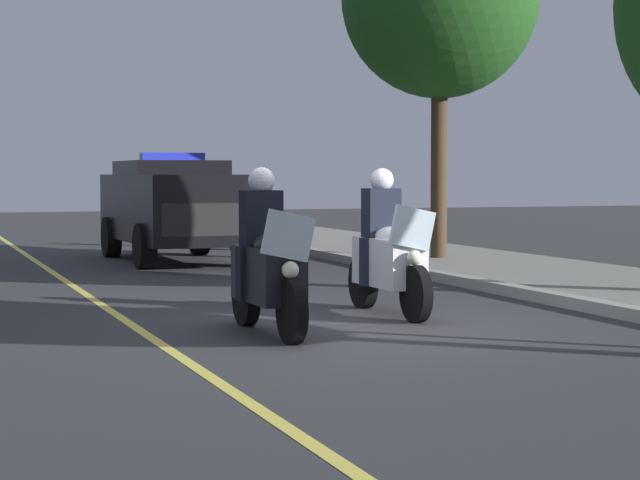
# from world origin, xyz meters

# --- Properties ---
(ground_plane) EXTENTS (80.00, 80.00, 0.00)m
(ground_plane) POSITION_xyz_m (0.00, 0.00, 0.00)
(ground_plane) COLOR #333335
(curb_strip) EXTENTS (48.00, 0.24, 0.15)m
(curb_strip) POSITION_xyz_m (0.00, 3.29, 0.07)
(curb_strip) COLOR #9E9B93
(curb_strip) RESTS_ON ground
(lane_stripe_center) EXTENTS (48.00, 0.12, 0.01)m
(lane_stripe_center) POSITION_xyz_m (0.00, -2.12, 0.00)
(lane_stripe_center) COLOR #E0D14C
(lane_stripe_center) RESTS_ON ground
(police_motorcycle_lead_left) EXTENTS (2.14, 0.57, 1.72)m
(police_motorcycle_lead_left) POSITION_xyz_m (0.18, -0.94, 0.70)
(police_motorcycle_lead_left) COLOR black
(police_motorcycle_lead_left) RESTS_ON ground
(police_motorcycle_lead_right) EXTENTS (2.14, 0.57, 1.72)m
(police_motorcycle_lead_right) POSITION_xyz_m (-0.92, 0.87, 0.70)
(police_motorcycle_lead_right) COLOR black
(police_motorcycle_lead_right) RESTS_ON ground
(police_suv) EXTENTS (4.94, 2.15, 2.05)m
(police_suv) POSITION_xyz_m (-9.92, 0.33, 1.07)
(police_suv) COLOR black
(police_suv) RESTS_ON ground
(cyclist_background) EXTENTS (1.76, 0.32, 1.69)m
(cyclist_background) POSITION_xyz_m (-13.45, 2.27, 0.84)
(cyclist_background) COLOR black
(cyclist_background) RESTS_ON ground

